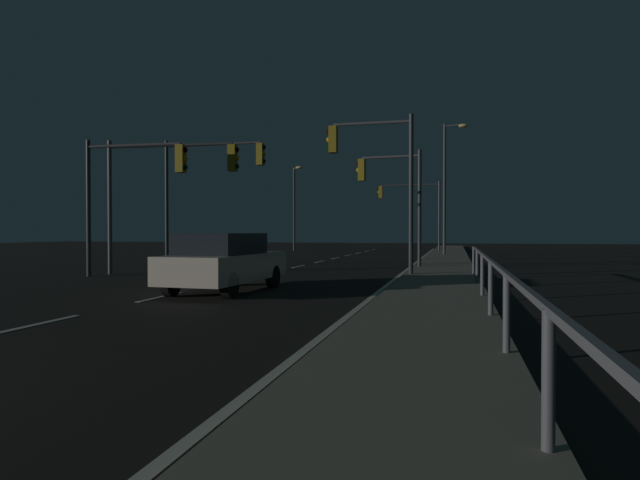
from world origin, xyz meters
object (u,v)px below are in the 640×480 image
traffic_light_mid_right (208,176)px  traffic_light_mid_left (375,164)px  traffic_light_far_left (167,177)px  street_lamp_median (447,178)px  traffic_light_overhead_east (391,186)px  street_lamp_corner (295,200)px  traffic_light_far_right (132,179)px  car (225,261)px  traffic_light_near_right (412,201)px

traffic_light_mid_right → traffic_light_mid_left: size_ratio=1.04×
traffic_light_far_left → street_lamp_median: street_lamp_median is taller
traffic_light_overhead_east → street_lamp_median: size_ratio=0.59×
traffic_light_overhead_east → street_lamp_corner: street_lamp_corner is taller
traffic_light_far_right → car: bearing=-34.6°
car → traffic_light_far_right: traffic_light_far_right is taller
traffic_light_near_right → street_lamp_corner: 9.54m
traffic_light_mid_right → traffic_light_far_right: bearing=-92.7°
traffic_light_mid_right → traffic_light_far_left: bearing=-84.0°
traffic_light_mid_left → street_lamp_corner: 25.73m
traffic_light_far_right → traffic_light_mid_right: bearing=87.3°
traffic_light_far_left → street_lamp_corner: street_lamp_corner is taller
traffic_light_far_left → street_lamp_corner: 24.80m
traffic_light_far_right → street_lamp_median: (10.55, 18.76, 1.60)m
traffic_light_overhead_east → street_lamp_corner: 21.88m
traffic_light_mid_left → street_lamp_median: bearing=82.2°
traffic_light_near_right → traffic_light_mid_right: 21.51m
traffic_light_mid_right → street_lamp_corner: street_lamp_corner is taller
car → traffic_light_mid_left: (3.21, 5.64, 3.18)m
traffic_light_near_right → traffic_light_mid_left: size_ratio=0.97×
traffic_light_far_left → street_lamp_median: size_ratio=0.62×
traffic_light_overhead_east → traffic_light_far_left: (-7.66, -5.31, 0.05)m
car → traffic_light_near_right: 29.40m
car → traffic_light_overhead_east: size_ratio=0.90×
traffic_light_near_right → street_lamp_corner: bearing=178.7°
street_lamp_median → street_lamp_corner: 14.25m
traffic_light_overhead_east → traffic_light_far_left: bearing=-145.3°
traffic_light_overhead_east → traffic_light_mid_left: (-0.08, -4.31, 0.42)m
street_lamp_median → traffic_light_near_right: bearing=112.3°
traffic_light_far_right → traffic_light_near_right: bearing=73.2°
street_lamp_median → street_lamp_corner: size_ratio=1.21×
traffic_light_far_left → traffic_light_near_right: bearing=74.0°
traffic_light_near_right → street_lamp_median: bearing=-67.7°
traffic_light_mid_left → traffic_light_far_left: bearing=-172.5°
traffic_light_far_right → street_lamp_corner: 25.89m
traffic_light_far_left → traffic_light_far_right: size_ratio=1.06×
traffic_light_mid_left → traffic_light_mid_right: bearing=157.7°
car → street_lamp_median: bearing=76.2°
street_lamp_corner → traffic_light_far_right: bearing=-86.0°
traffic_light_mid_left → traffic_light_far_right: bearing=-165.5°
traffic_light_near_right → traffic_light_far_right: 26.76m
traffic_light_mid_right → traffic_light_far_right: 5.48m
car → traffic_light_near_right: traffic_light_near_right is taller
street_lamp_median → traffic_light_mid_left: bearing=-97.8°
car → traffic_light_mid_left: bearing=60.4°
car → traffic_light_far_right: bearing=145.4°
traffic_light_near_right → traffic_light_mid_right: (-7.48, -20.17, 0.14)m
traffic_light_overhead_east → traffic_light_mid_right: bearing=-172.8°
traffic_light_far_left → traffic_light_far_right: (-0.70, -1.15, -0.16)m
traffic_light_far_left → traffic_light_near_right: 25.45m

